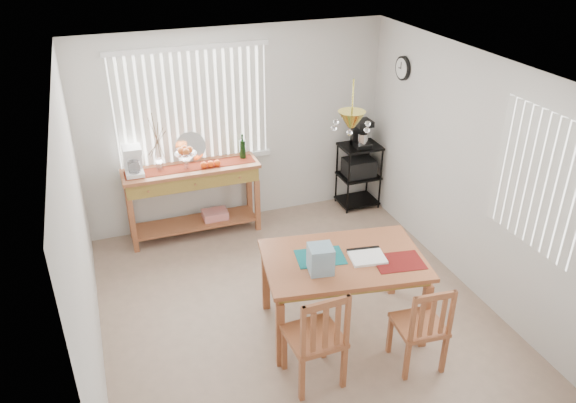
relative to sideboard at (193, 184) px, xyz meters
name	(u,v)px	position (x,y,z in m)	size (l,w,h in m)	color
ground	(297,312)	(0.67, -1.99, -0.73)	(4.00, 4.50, 0.01)	tan
room_shell	(298,168)	(0.67, -1.97, 0.97)	(4.20, 4.70, 2.70)	silver
sideboard	(193,184)	(0.00, 0.00, 0.00)	(1.71, 0.48, 0.96)	#A25C37
sideboard_items	(167,159)	(-0.29, 0.02, 0.39)	(1.62, 0.41, 0.74)	maroon
wire_cart	(359,170)	(2.35, 0.00, -0.17)	(0.54, 0.43, 0.92)	black
cart_items	(361,133)	(2.35, 0.01, 0.38)	(0.22, 0.26, 0.38)	black
dining_table	(343,266)	(1.02, -2.34, 0.02)	(1.69, 1.23, 0.83)	#A25C37
table_items	(333,259)	(0.85, -2.45, 0.21)	(1.19, 0.73, 0.27)	#126366
chair_left	(316,338)	(0.48, -2.97, -0.22)	(0.50, 0.50, 1.03)	#A25C37
chair_right	(421,326)	(1.46, -3.10, -0.26)	(0.47, 0.47, 0.94)	#A25C37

